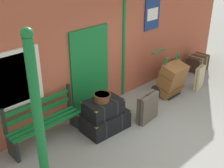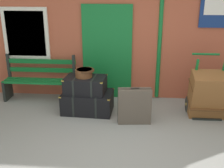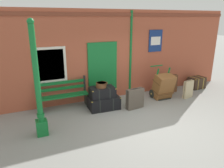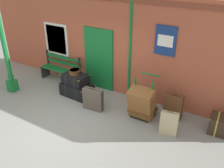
{
  "view_description": "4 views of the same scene",
  "coord_description": "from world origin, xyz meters",
  "px_view_note": "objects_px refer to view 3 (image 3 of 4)",
  "views": [
    {
      "loc": [
        -4.46,
        -2.48,
        3.82
      ],
      "look_at": [
        -0.24,
        1.86,
        0.86
      ],
      "focal_mm": 47.18,
      "sensor_mm": 36.0,
      "label": 1
    },
    {
      "loc": [
        0.2,
        -3.56,
        2.45
      ],
      "look_at": [
        -0.23,
        1.68,
        0.58
      ],
      "focal_mm": 44.12,
      "sensor_mm": 36.0,
      "label": 2
    },
    {
      "loc": [
        -3.16,
        -4.51,
        2.89
      ],
      "look_at": [
        -0.29,
        1.87,
        0.72
      ],
      "focal_mm": 33.96,
      "sensor_mm": 36.0,
      "label": 3
    },
    {
      "loc": [
        3.91,
        -3.84,
        4.06
      ],
      "look_at": [
        0.46,
        1.85,
        0.61
      ],
      "focal_mm": 39.03,
      "sensor_mm": 36.0,
      "label": 4
    }
  ],
  "objects_px": {
    "round_hatbox": "(101,85)",
    "large_brown_trunk": "(163,86)",
    "steamer_trunk_base": "(104,102)",
    "suitcase_umber": "(171,84)",
    "lamp_post": "(38,95)",
    "platform_bench": "(64,95)",
    "corner_trunk": "(196,83)",
    "suitcase_caramel": "(135,99)",
    "suitcase_beige": "(188,89)",
    "steamer_trunk_middle": "(102,92)",
    "porters_trolley": "(160,90)"
  },
  "relations": [
    {
      "from": "steamer_trunk_base",
      "to": "suitcase_beige",
      "type": "relative_size",
      "value": 1.46
    },
    {
      "from": "suitcase_caramel",
      "to": "corner_trunk",
      "type": "bearing_deg",
      "value": 12.75
    },
    {
      "from": "porters_trolley",
      "to": "suitcase_umber",
      "type": "bearing_deg",
      "value": 22.33
    },
    {
      "from": "steamer_trunk_middle",
      "to": "suitcase_caramel",
      "type": "distance_m",
      "value": 1.11
    },
    {
      "from": "porters_trolley",
      "to": "large_brown_trunk",
      "type": "height_order",
      "value": "porters_trolley"
    },
    {
      "from": "platform_bench",
      "to": "suitcase_beige",
      "type": "height_order",
      "value": "platform_bench"
    },
    {
      "from": "suitcase_umber",
      "to": "steamer_trunk_base",
      "type": "bearing_deg",
      "value": -172.42
    },
    {
      "from": "suitcase_beige",
      "to": "suitcase_umber",
      "type": "xyz_separation_m",
      "value": [
        -0.16,
        0.81,
        0.02
      ]
    },
    {
      "from": "round_hatbox",
      "to": "suitcase_beige",
      "type": "xyz_separation_m",
      "value": [
        3.34,
        -0.42,
        -0.5
      ]
    },
    {
      "from": "steamer_trunk_middle",
      "to": "suitcase_caramel",
      "type": "bearing_deg",
      "value": -23.45
    },
    {
      "from": "steamer_trunk_middle",
      "to": "porters_trolley",
      "type": "distance_m",
      "value": 2.43
    },
    {
      "from": "platform_bench",
      "to": "round_hatbox",
      "type": "height_order",
      "value": "platform_bench"
    },
    {
      "from": "lamp_post",
      "to": "round_hatbox",
      "type": "xyz_separation_m",
      "value": [
        2.02,
        0.92,
        -0.27
      ]
    },
    {
      "from": "lamp_post",
      "to": "steamer_trunk_base",
      "type": "distance_m",
      "value": 2.43
    },
    {
      "from": "steamer_trunk_base",
      "to": "round_hatbox",
      "type": "xyz_separation_m",
      "value": [
        -0.06,
        0.03,
        0.62
      ]
    },
    {
      "from": "large_brown_trunk",
      "to": "suitcase_caramel",
      "type": "height_order",
      "value": "large_brown_trunk"
    },
    {
      "from": "round_hatbox",
      "to": "suitcase_beige",
      "type": "distance_m",
      "value": 3.4
    },
    {
      "from": "corner_trunk",
      "to": "suitcase_umber",
      "type": "bearing_deg",
      "value": 178.28
    },
    {
      "from": "round_hatbox",
      "to": "large_brown_trunk",
      "type": "distance_m",
      "value": 2.45
    },
    {
      "from": "steamer_trunk_middle",
      "to": "large_brown_trunk",
      "type": "relative_size",
      "value": 0.88
    },
    {
      "from": "platform_bench",
      "to": "steamer_trunk_middle",
      "type": "bearing_deg",
      "value": -26.61
    },
    {
      "from": "porters_trolley",
      "to": "suitcase_umber",
      "type": "xyz_separation_m",
      "value": [
        0.75,
        0.31,
        0.09
      ]
    },
    {
      "from": "steamer_trunk_base",
      "to": "steamer_trunk_middle",
      "type": "bearing_deg",
      "value": 166.32
    },
    {
      "from": "round_hatbox",
      "to": "corner_trunk",
      "type": "xyz_separation_m",
      "value": [
        4.53,
        0.35,
        -0.59
      ]
    },
    {
      "from": "lamp_post",
      "to": "suitcase_caramel",
      "type": "bearing_deg",
      "value": 8.89
    },
    {
      "from": "porters_trolley",
      "to": "large_brown_trunk",
      "type": "distance_m",
      "value": 0.28
    },
    {
      "from": "round_hatbox",
      "to": "suitcase_umber",
      "type": "xyz_separation_m",
      "value": [
        3.17,
        0.39,
        -0.48
      ]
    },
    {
      "from": "suitcase_caramel",
      "to": "corner_trunk",
      "type": "relative_size",
      "value": 1.01
    },
    {
      "from": "large_brown_trunk",
      "to": "platform_bench",
      "type": "bearing_deg",
      "value": 169.57
    },
    {
      "from": "lamp_post",
      "to": "platform_bench",
      "type": "distance_m",
      "value": 1.85
    },
    {
      "from": "round_hatbox",
      "to": "suitcase_caramel",
      "type": "xyz_separation_m",
      "value": [
        1.01,
        -0.45,
        -0.49
      ]
    },
    {
      "from": "corner_trunk",
      "to": "large_brown_trunk",
      "type": "bearing_deg",
      "value": -168.05
    },
    {
      "from": "lamp_post",
      "to": "platform_bench",
      "type": "xyz_separation_m",
      "value": [
        0.9,
        1.48,
        -0.65
      ]
    },
    {
      "from": "steamer_trunk_middle",
      "to": "platform_bench",
      "type": "bearing_deg",
      "value": 153.39
    },
    {
      "from": "suitcase_beige",
      "to": "corner_trunk",
      "type": "distance_m",
      "value": 1.42
    },
    {
      "from": "steamer_trunk_base",
      "to": "suitcase_umber",
      "type": "xyz_separation_m",
      "value": [
        3.11,
        0.41,
        0.15
      ]
    },
    {
      "from": "platform_bench",
      "to": "suitcase_caramel",
      "type": "height_order",
      "value": "platform_bench"
    },
    {
      "from": "large_brown_trunk",
      "to": "suitcase_beige",
      "type": "height_order",
      "value": "large_brown_trunk"
    },
    {
      "from": "steamer_trunk_base",
      "to": "suitcase_caramel",
      "type": "bearing_deg",
      "value": -23.82
    },
    {
      "from": "suitcase_umber",
      "to": "large_brown_trunk",
      "type": "bearing_deg",
      "value": -146.98
    },
    {
      "from": "steamer_trunk_middle",
      "to": "suitcase_beige",
      "type": "distance_m",
      "value": 3.35
    },
    {
      "from": "steamer_trunk_base",
      "to": "large_brown_trunk",
      "type": "xyz_separation_m",
      "value": [
        2.36,
        -0.07,
        0.27
      ]
    },
    {
      "from": "platform_bench",
      "to": "corner_trunk",
      "type": "xyz_separation_m",
      "value": [
        5.65,
        -0.21,
        -0.2
      ]
    },
    {
      "from": "round_hatbox",
      "to": "large_brown_trunk",
      "type": "height_order",
      "value": "large_brown_trunk"
    },
    {
      "from": "suitcase_umber",
      "to": "lamp_post",
      "type": "bearing_deg",
      "value": -165.84
    },
    {
      "from": "lamp_post",
      "to": "suitcase_beige",
      "type": "distance_m",
      "value": 5.43
    },
    {
      "from": "porters_trolley",
      "to": "steamer_trunk_middle",
      "type": "bearing_deg",
      "value": -177.68
    },
    {
      "from": "steamer_trunk_middle",
      "to": "corner_trunk",
      "type": "distance_m",
      "value": 4.53
    },
    {
      "from": "large_brown_trunk",
      "to": "suitcase_umber",
      "type": "relative_size",
      "value": 1.27
    },
    {
      "from": "corner_trunk",
      "to": "lamp_post",
      "type": "bearing_deg",
      "value": -169.02
    }
  ]
}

